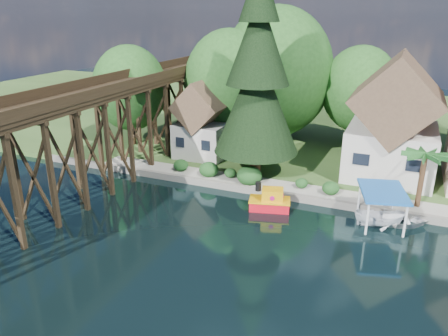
{
  "coord_description": "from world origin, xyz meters",
  "views": [
    {
      "loc": [
        7.76,
        -24.56,
        15.07
      ],
      "look_at": [
        -5.14,
        6.0,
        2.78
      ],
      "focal_mm": 35.0,
      "sensor_mm": 36.0,
      "label": 1
    }
  ],
  "objects_px": {
    "conifer": "(258,77)",
    "palm_tree": "(425,157)",
    "trestle_bridge": "(105,126)",
    "boat_canopy": "(380,211)",
    "house_left": "(393,126)",
    "shed": "(203,124)",
    "tugboat": "(270,201)",
    "boat_white_a": "(398,219)"
  },
  "relations": [
    {
      "from": "trestle_bridge",
      "to": "conifer",
      "type": "bearing_deg",
      "value": 27.43
    },
    {
      "from": "house_left",
      "to": "shed",
      "type": "height_order",
      "value": "house_left"
    },
    {
      "from": "trestle_bridge",
      "to": "conifer",
      "type": "distance_m",
      "value": 13.86
    },
    {
      "from": "conifer",
      "to": "palm_tree",
      "type": "relative_size",
      "value": 3.97
    },
    {
      "from": "palm_tree",
      "to": "conifer",
      "type": "bearing_deg",
      "value": 172.86
    },
    {
      "from": "boat_white_a",
      "to": "conifer",
      "type": "bearing_deg",
      "value": 58.35
    },
    {
      "from": "boat_white_a",
      "to": "tugboat",
      "type": "bearing_deg",
      "value": 84.89
    },
    {
      "from": "boat_canopy",
      "to": "trestle_bridge",
      "type": "bearing_deg",
      "value": -177.89
    },
    {
      "from": "shed",
      "to": "conifer",
      "type": "bearing_deg",
      "value": -25.51
    },
    {
      "from": "house_left",
      "to": "boat_white_a",
      "type": "relative_size",
      "value": 2.61
    },
    {
      "from": "house_left",
      "to": "palm_tree",
      "type": "relative_size",
      "value": 2.36
    },
    {
      "from": "trestle_bridge",
      "to": "palm_tree",
      "type": "height_order",
      "value": "trestle_bridge"
    },
    {
      "from": "shed",
      "to": "boat_white_a",
      "type": "height_order",
      "value": "shed"
    },
    {
      "from": "tugboat",
      "to": "boat_white_a",
      "type": "bearing_deg",
      "value": 7.59
    },
    {
      "from": "palm_tree",
      "to": "tugboat",
      "type": "relative_size",
      "value": 1.33
    },
    {
      "from": "tugboat",
      "to": "conifer",
      "type": "bearing_deg",
      "value": 119.69
    },
    {
      "from": "trestle_bridge",
      "to": "palm_tree",
      "type": "relative_size",
      "value": 9.45
    },
    {
      "from": "palm_tree",
      "to": "boat_white_a",
      "type": "relative_size",
      "value": 1.11
    },
    {
      "from": "shed",
      "to": "conifer",
      "type": "relative_size",
      "value": 0.42
    },
    {
      "from": "house_left",
      "to": "shed",
      "type": "relative_size",
      "value": 1.4
    },
    {
      "from": "house_left",
      "to": "trestle_bridge",
      "type": "bearing_deg",
      "value": -154.79
    },
    {
      "from": "tugboat",
      "to": "boat_white_a",
      "type": "relative_size",
      "value": 0.83
    },
    {
      "from": "boat_white_a",
      "to": "boat_canopy",
      "type": "relative_size",
      "value": 0.84
    },
    {
      "from": "conifer",
      "to": "trestle_bridge",
      "type": "bearing_deg",
      "value": -152.57
    },
    {
      "from": "trestle_bridge",
      "to": "tugboat",
      "type": "relative_size",
      "value": 12.52
    },
    {
      "from": "palm_tree",
      "to": "tugboat",
      "type": "distance_m",
      "value": 11.99
    },
    {
      "from": "trestle_bridge",
      "to": "boat_canopy",
      "type": "relative_size",
      "value": 8.78
    },
    {
      "from": "conifer",
      "to": "palm_tree",
      "type": "height_order",
      "value": "conifer"
    },
    {
      "from": "conifer",
      "to": "tugboat",
      "type": "xyz_separation_m",
      "value": [
        3.19,
        -5.59,
        -8.74
      ]
    },
    {
      "from": "shed",
      "to": "palm_tree",
      "type": "xyz_separation_m",
      "value": [
        20.62,
        -4.96,
        0.76
      ]
    },
    {
      "from": "trestle_bridge",
      "to": "shed",
      "type": "height_order",
      "value": "trestle_bridge"
    },
    {
      "from": "palm_tree",
      "to": "boat_canopy",
      "type": "relative_size",
      "value": 0.93
    },
    {
      "from": "boat_white_a",
      "to": "boat_canopy",
      "type": "bearing_deg",
      "value": 113.01
    },
    {
      "from": "palm_tree",
      "to": "house_left",
      "type": "bearing_deg",
      "value": 112.05
    },
    {
      "from": "trestle_bridge",
      "to": "shed",
      "type": "xyz_separation_m",
      "value": [
        5.0,
        9.33,
        -1.52
      ]
    },
    {
      "from": "palm_tree",
      "to": "boat_canopy",
      "type": "xyz_separation_m",
      "value": [
        -2.5,
        -3.51,
        -3.36
      ]
    },
    {
      "from": "conifer",
      "to": "boat_white_a",
      "type": "bearing_deg",
      "value": -18.95
    },
    {
      "from": "house_left",
      "to": "boat_white_a",
      "type": "bearing_deg",
      "value": -81.3
    },
    {
      "from": "shed",
      "to": "tugboat",
      "type": "xyz_separation_m",
      "value": [
        9.95,
        -8.82,
        -3.13
      ]
    },
    {
      "from": "boat_white_a",
      "to": "shed",
      "type": "bearing_deg",
      "value": 56.0
    },
    {
      "from": "boat_white_a",
      "to": "boat_canopy",
      "type": "xyz_separation_m",
      "value": [
        -1.27,
        -0.91,
        0.78
      ]
    },
    {
      "from": "tugboat",
      "to": "palm_tree",
      "type": "bearing_deg",
      "value": 19.88
    }
  ]
}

